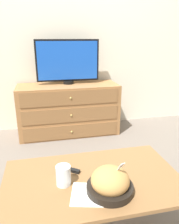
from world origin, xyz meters
TOP-DOWN VIEW (x-y plane):
  - ground_plane at (0.00, 0.00)m, footprint 12.00×12.00m
  - wall_back at (0.00, 0.03)m, footprint 12.00×0.05m
  - dresser at (-0.08, -0.25)m, footprint 1.19×0.46m
  - tv at (-0.06, -0.19)m, footprint 0.74×0.13m
  - coffee_table at (-0.14, -1.83)m, footprint 0.95×0.56m
  - takeout_bowl at (-0.09, -1.95)m, footprint 0.23×0.23m
  - drink_cup at (-0.30, -1.84)m, footprint 0.08×0.08m
  - napkin at (-0.19, -1.95)m, footprint 0.20×0.20m
  - remote_control at (-0.26, -1.73)m, footprint 0.12×0.10m

SIDE VIEW (x-z plane):
  - ground_plane at x=0.00m, z-range 0.00..0.00m
  - dresser at x=-0.08m, z-range 0.00..0.61m
  - coffee_table at x=-0.14m, z-range 0.16..0.58m
  - napkin at x=-0.19m, z-range 0.43..0.43m
  - remote_control at x=-0.26m, z-range 0.43..0.45m
  - drink_cup at x=-0.30m, z-range 0.42..0.53m
  - takeout_bowl at x=-0.09m, z-range 0.39..0.57m
  - tv at x=-0.06m, z-range 0.62..1.13m
  - wall_back at x=0.00m, z-range 0.00..2.60m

